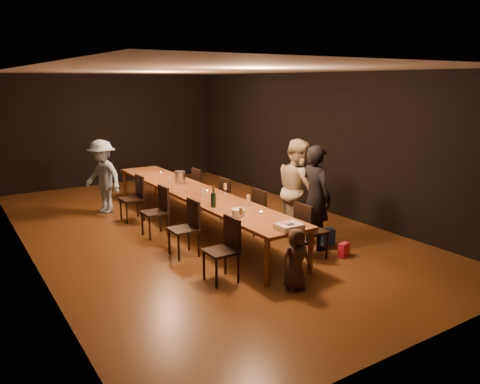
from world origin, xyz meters
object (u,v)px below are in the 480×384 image
chair_right_1 (268,213)px  plate_stack (238,213)px  chair_left_0 (221,250)px  woman_tan (298,190)px  chair_right_2 (233,199)px  man_blue (103,177)px  chair_right_3 (204,188)px  birthday_cake (289,227)px  ice_bucket (180,177)px  chair_left_2 (155,212)px  chair_left_3 (132,198)px  chair_left_1 (183,229)px  woman_birthday (316,197)px  chair_right_0 (312,230)px  champagne_bottle (213,197)px  child (296,259)px  table (195,194)px

chair_right_1 → plate_stack: size_ratio=4.44×
chair_left_0 → woman_tan: (2.14, 0.89, 0.45)m
chair_right_2 → man_blue: size_ratio=0.58×
chair_right_1 → chair_right_3: 2.40m
birthday_cake → plate_stack: bearing=106.9°
man_blue → ice_bucket: size_ratio=6.52×
chair_left_2 → chair_left_3: size_ratio=1.00×
chair_left_0 → chair_left_1: bearing=0.0°
woman_tan → plate_stack: woman_tan is taller
woman_birthday → birthday_cake: (-1.21, -0.80, -0.10)m
chair_left_2 → ice_bucket: (0.93, 0.84, 0.41)m
chair_left_3 → birthday_cake: (0.87, -4.05, 0.33)m
chair_right_3 → chair_left_2: (-1.70, -1.20, 0.00)m
birthday_cake → plate_stack: size_ratio=1.72×
chair_right_0 → champagne_bottle: champagne_bottle is taller
chair_right_1 → ice_bucket: 2.22m
chair_right_2 → woman_birthday: 2.13m
chair_right_2 → woman_tan: 1.64m
champagne_bottle → plate_stack: bearing=-85.8°
chair_left_0 → man_blue: 4.53m
chair_right_1 → chair_right_2: same height
chair_right_0 → chair_left_3: 3.98m
chair_right_0 → ice_bucket: ice_bucket is taller
chair_left_2 → chair_left_3: same height
plate_stack → champagne_bottle: (-0.05, 0.69, 0.13)m
chair_right_1 → chair_left_0: 2.08m
chair_right_1 → plate_stack: bearing=-57.1°
chair_right_0 → chair_left_0: (-1.70, 0.00, 0.00)m
woman_birthday → birthday_cake: 1.45m
child → plate_stack: (-0.13, 1.27, 0.37)m
chair_left_0 → chair_left_1: size_ratio=1.00×
table → woman_birthday: woman_birthday is taller
chair_right_2 → woman_tan: size_ratio=0.51×
table → chair_right_2: chair_right_2 is taller
woman_birthday → plate_stack: woman_birthday is taller
man_blue → plate_stack: 4.11m
chair_right_3 → woman_tan: 2.79m
chair_right_0 → man_blue: bearing=-156.1°
chair_left_1 → champagne_bottle: 0.73m
chair_right_0 → chair_left_2: same height
birthday_cake → ice_bucket: 3.69m
chair_right_0 → child: chair_right_0 is taller
chair_right_0 → chair_left_0: 1.70m
man_blue → ice_bucket: (1.23, -1.26, 0.07)m
woman_tan → man_blue: bearing=56.5°
man_blue → ice_bucket: man_blue is taller
child → plate_stack: size_ratio=4.15×
chair_right_3 → woman_tan: size_ratio=0.51×
chair_right_0 → child: bearing=-51.2°
champagne_bottle → ice_bucket: size_ratio=1.50×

